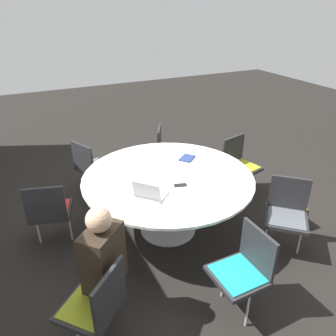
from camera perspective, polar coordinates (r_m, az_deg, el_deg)
name	(u,v)px	position (r m, az deg, el deg)	size (l,w,h in m)	color
ground_plane	(168,229)	(4.16, 0.00, -10.57)	(16.00, 16.00, 0.00)	black
conference_table	(168,185)	(3.80, 0.00, -2.94)	(1.96, 1.96, 0.76)	#B7B7BC
chair_0	(97,303)	(2.74, -12.31, -22.02)	(0.61, 0.61, 0.85)	#262628
chair_1	(244,267)	(3.02, 13.15, -16.42)	(0.45, 0.43, 0.85)	#262628
chair_2	(287,211)	(3.83, 20.05, -6.98)	(0.61, 0.61, 0.85)	#262628
chair_3	(239,162)	(4.76, 12.24, 1.04)	(0.51, 0.52, 0.85)	#262628
chair_4	(168,149)	(5.07, -0.06, 3.33)	(0.59, 0.58, 0.85)	#262628
chair_5	(91,165)	(4.70, -13.22, 0.59)	(0.57, 0.57, 0.85)	#262628
chair_6	(49,209)	(3.86, -20.01, -6.74)	(0.52, 0.54, 0.85)	#262628
person_0	(102,260)	(2.77, -11.44, -15.42)	(0.41, 0.41, 1.20)	#2D2319
laptop	(149,194)	(3.31, -3.26, -4.49)	(0.39, 0.39, 0.21)	#99999E
spiral_notebook	(187,158)	(4.15, 3.35, 1.73)	(0.25, 0.26, 0.02)	navy
cell_phone	(180,185)	(3.55, 2.16, -3.00)	(0.11, 0.15, 0.01)	black
handbag	(292,213)	(4.47, 20.72, -7.38)	(0.36, 0.16, 0.28)	#513319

